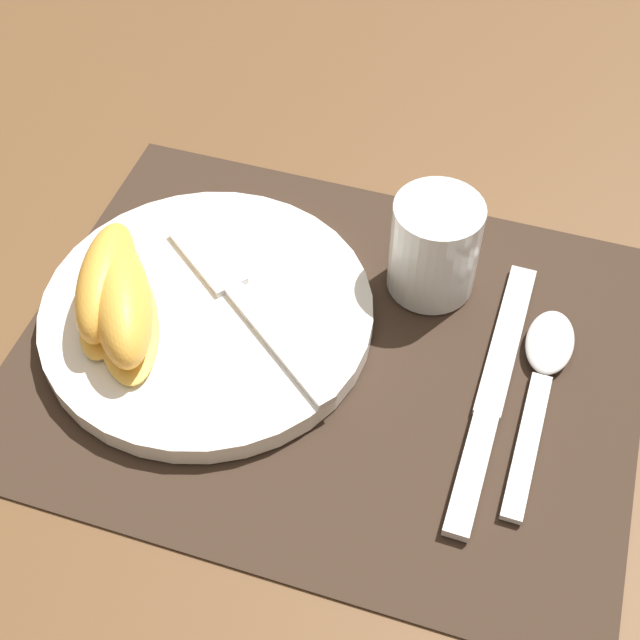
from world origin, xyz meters
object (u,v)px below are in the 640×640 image
Objects in this scene: citrus_wedge_0 at (107,285)px; fork at (239,295)px; plate at (206,317)px; spoon at (544,368)px; knife at (491,395)px; juice_glass at (434,251)px; citrus_wedge_1 at (124,307)px.

fork is at bearing 21.32° from citrus_wedge_0.
fork is at bearing 43.61° from plate.
spoon is 1.04× the size of fork.
citrus_wedge_0 is at bearing -171.54° from spoon.
juice_glass is at bearing 125.43° from knife.
knife is at bearing -54.57° from juice_glass.
plate is 0.07m from citrus_wedge_0.
knife is at bearing -0.52° from plate.
knife is 0.28m from citrus_wedge_0.
spoon is 0.29m from citrus_wedge_1.
plate is at bearing -136.39° from fork.
juice_glass is at bearing 148.72° from spoon.
citrus_wedge_1 is at bearing -146.96° from plate.
fork is (-0.22, -0.01, 0.01)m from spoon.
knife is 1.93× the size of citrus_wedge_1.
fork reaches higher than knife.
juice_glass reaches higher than citrus_wedge_0.
juice_glass is 0.47× the size of fork.
citrus_wedge_1 is at bearing -143.50° from fork.
knife is 1.33× the size of spoon.
juice_glass reaches higher than spoon.
citrus_wedge_0 is (-0.07, -0.01, 0.03)m from plate.
citrus_wedge_1 is (-0.06, -0.05, 0.02)m from fork.
juice_glass is 0.14m from fork.
citrus_wedge_0 reaches higher than plate.
citrus_wedge_1 reaches higher than knife.
plate is 0.24m from spoon.
spoon is (0.24, 0.03, -0.00)m from plate.
citrus_wedge_0 reaches higher than fork.
juice_glass reaches higher than citrus_wedge_1.
citrus_wedge_0 and citrus_wedge_1 have the same top height.
juice_glass is at bearing 28.99° from fork.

